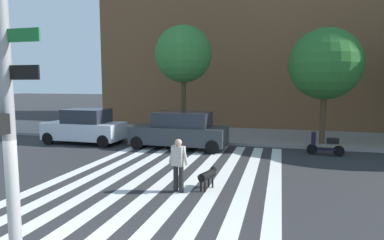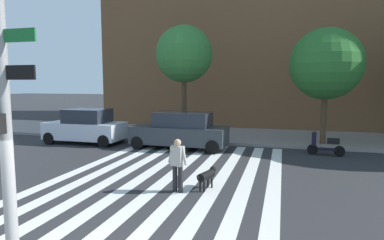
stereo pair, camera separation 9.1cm
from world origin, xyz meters
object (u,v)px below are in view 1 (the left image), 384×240
Objects in this scene: street_tree_middle at (325,64)px; pedestrian_dog_walker at (178,162)px; parked_car_near_curb at (85,127)px; street_tree_nearest at (183,54)px; dog_on_leash at (208,175)px; traffic_light_pole at (2,67)px; parked_car_behind_first at (180,131)px; parked_scooter at (325,145)px.

street_tree_middle reaches higher than pedestrian_dog_walker.
street_tree_middle reaches higher than parked_car_near_curb.
dog_on_leash is (3.38, -8.66, -4.52)m from street_tree_nearest.
parked_car_behind_first is at bearing 95.67° from traffic_light_pole.
parked_car_near_curb is 2.63× the size of parked_scooter.
dog_on_leash is at bearing -35.87° from parked_car_near_curb.
pedestrian_dog_walker reaches higher than dog_on_leash.
parked_scooter is 7.44m from dog_on_leash.
street_tree_nearest reaches higher than parked_car_near_curb.
street_tree_nearest is (-0.61, 2.69, 4.06)m from parked_car_behind_first.
dog_on_leash is (2.77, -5.97, -0.46)m from parked_car_behind_first.
street_tree_nearest is 10.34m from dog_on_leash.
street_tree_middle is (7.06, 2.50, 3.38)m from parked_car_behind_first.
traffic_light_pole is 6.17m from pedestrian_dog_walker.
street_tree_middle is at bearing -1.38° from street_tree_nearest.
traffic_light_pole is at bearing -84.33° from parked_car_behind_first.
parked_car_near_curb is 2.62× the size of pedestrian_dog_walker.
parked_car_near_curb reaches higher than dog_on_leash.
street_tree_middle reaches higher than parked_car_behind_first.
parked_car_behind_first is 8.22m from street_tree_middle.
parked_car_behind_first is 6.97m from parked_scooter.
street_tree_middle is (12.55, 2.50, 3.38)m from parked_car_near_curb.
street_tree_nearest is at bearing 96.99° from traffic_light_pole.
parked_car_near_curb is 5.49m from parked_car_behind_first.
street_tree_middle is at bearing 67.98° from traffic_light_pole.
pedestrian_dog_walker is 1.06m from dog_on_leash.
parked_car_behind_first is 2.98× the size of pedestrian_dog_walker.
parked_scooter is 0.27× the size of street_tree_middle.
traffic_light_pole is 1.19× the size of parked_car_behind_first.
parked_car_behind_first is at bearing -160.49° from street_tree_middle.
street_tree_nearest is at bearing 161.70° from parked_scooter.
traffic_light_pole is at bearing -112.02° from street_tree_middle.
traffic_light_pole is 13.99m from parked_car_near_curb.
traffic_light_pole is 5.37× the size of dog_on_leash.
parked_car_behind_first reaches higher than pedestrian_dog_walker.
dog_on_leash is (-4.29, -8.47, -3.84)m from street_tree_middle.
parked_car_near_curb is 0.88× the size of parked_car_behind_first.
traffic_light_pole is at bearing -83.01° from street_tree_nearest.
dog_on_leash is at bearing 75.33° from traffic_light_pole.
parked_car_behind_first reaches higher than dog_on_leash.
street_tree_nearest reaches higher than street_tree_middle.
traffic_light_pole is 15.67m from street_tree_middle.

